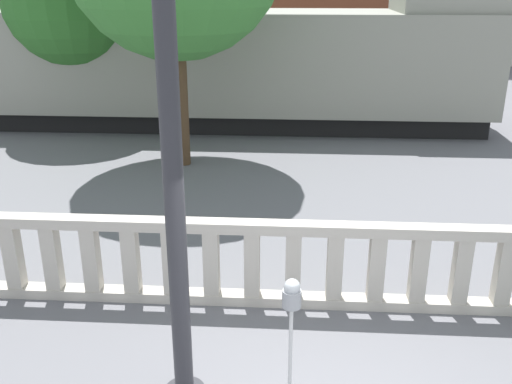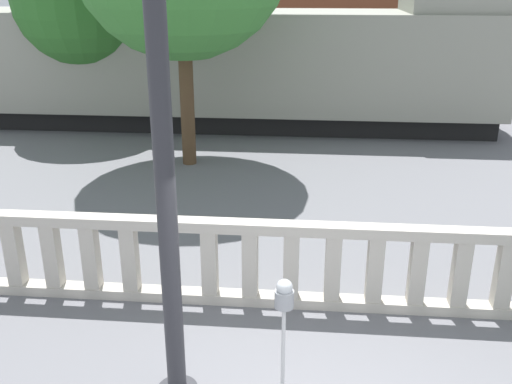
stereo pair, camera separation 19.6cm
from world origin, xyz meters
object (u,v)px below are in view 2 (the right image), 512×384
Objects in this scene: parking_meter at (284,303)px; train_far at (301,26)px; lamppost at (157,44)px; train_near at (183,65)px.

train_far is (-0.26, 24.96, 0.61)m from parking_meter.
parking_meter is 0.07× the size of train_far.
lamppost is at bearing -91.83° from train_far.
lamppost is 12.15m from train_near.
parking_meter is at bearing -73.51° from train_near.
parking_meter is 12.11m from train_near.
train_near reaches higher than parking_meter.
train_near is 13.73m from train_far.
train_far is (3.17, 13.36, 0.05)m from train_near.
train_far is at bearing 88.17° from lamppost.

